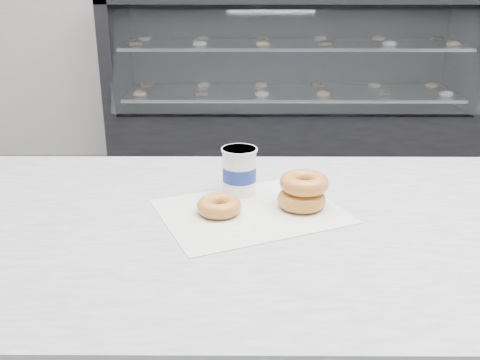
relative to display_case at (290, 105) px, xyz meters
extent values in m
cube|color=silver|center=(0.00, -2.72, 0.39)|extent=(3.06, 0.76, 0.04)
cube|color=black|center=(0.00, -0.02, -0.24)|extent=(2.40, 0.70, 0.50)
cube|color=black|center=(0.00, 0.30, 0.38)|extent=(2.40, 0.06, 0.75)
cube|color=black|center=(-1.16, -0.02, 0.38)|extent=(0.08, 0.70, 0.75)
cube|color=black|center=(1.16, -0.02, 0.38)|extent=(0.08, 0.70, 0.75)
cube|color=white|center=(0.00, -0.33, 0.38)|extent=(2.28, 0.16, 0.70)
cube|color=silver|center=(0.00, -0.02, 0.09)|extent=(2.20, 0.55, 0.02)
cube|color=silver|center=(0.00, -0.02, 0.41)|extent=(2.20, 0.55, 0.02)
cube|color=silver|center=(-0.31, -2.68, 0.41)|extent=(0.42, 0.37, 0.00)
torus|color=orange|center=(-0.37, -2.69, 0.43)|extent=(0.11, 0.11, 0.03)
torus|color=orange|center=(-0.21, -2.66, 0.43)|extent=(0.10, 0.10, 0.03)
torus|color=orange|center=(-0.21, -2.66, 0.46)|extent=(0.12, 0.12, 0.03)
cylinder|color=white|center=(-0.33, -2.59, 0.46)|extent=(0.09, 0.09, 0.10)
cylinder|color=white|center=(-0.33, -2.59, 0.51)|extent=(0.07, 0.07, 0.01)
cylinder|color=navy|center=(-0.33, -2.59, 0.45)|extent=(0.09, 0.09, 0.03)
camera|label=1|loc=(-0.33, -3.63, 0.84)|focal=40.00mm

